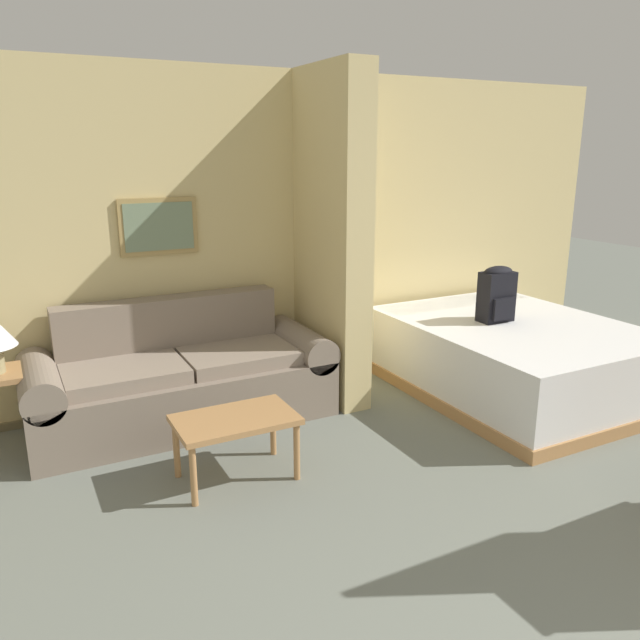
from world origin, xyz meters
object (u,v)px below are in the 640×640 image
at_px(backpack, 497,293).
at_px(couch, 182,379).
at_px(coffee_table, 235,425).
at_px(bed, 512,356).

bearing_deg(backpack, couch, 167.31).
distance_m(coffee_table, backpack, 2.54).
distance_m(couch, bed, 2.72).
bearing_deg(couch, coffee_table, -86.54).
bearing_deg(coffee_table, backpack, 10.12).
xyz_separation_m(bed, backpack, (-0.12, 0.11, 0.53)).
height_order(couch, bed, couch).
bearing_deg(bed, backpack, 138.02).
xyz_separation_m(couch, backpack, (2.52, -0.57, 0.51)).
bearing_deg(backpack, bed, -41.98).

